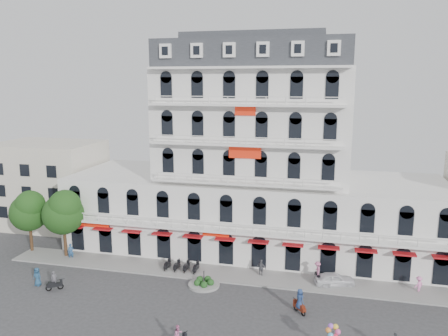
% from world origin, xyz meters
% --- Properties ---
extents(ground, '(120.00, 120.00, 0.00)m').
position_xyz_m(ground, '(0.00, 0.00, 0.00)').
color(ground, '#38383A').
rests_on(ground, ground).
extents(sidewalk, '(53.00, 4.00, 0.16)m').
position_xyz_m(sidewalk, '(0.00, 9.00, 0.08)').
color(sidewalk, gray).
rests_on(sidewalk, ground).
extents(main_building, '(45.00, 15.00, 25.80)m').
position_xyz_m(main_building, '(0.00, 18.00, 9.96)').
color(main_building, silver).
rests_on(main_building, ground).
extents(flank_building_west, '(14.00, 10.00, 12.00)m').
position_xyz_m(flank_building_west, '(-30.00, 20.00, 6.00)').
color(flank_building_west, beige).
rests_on(flank_building_west, ground).
extents(traffic_island, '(3.20, 3.20, 1.60)m').
position_xyz_m(traffic_island, '(-3.00, 6.00, 0.26)').
color(traffic_island, gray).
rests_on(traffic_island, ground).
extents(parked_scooter_row, '(4.40, 1.80, 1.10)m').
position_xyz_m(parked_scooter_row, '(-6.35, 8.80, 0.00)').
color(parked_scooter_row, black).
rests_on(parked_scooter_row, ground).
extents(tree_west_outer, '(4.50, 4.48, 7.76)m').
position_xyz_m(tree_west_outer, '(-25.95, 9.98, 5.35)').
color(tree_west_outer, '#382314').
rests_on(tree_west_outer, ground).
extents(tree_west_inner, '(4.76, 4.76, 8.25)m').
position_xyz_m(tree_west_inner, '(-20.95, 9.48, 5.68)').
color(tree_west_inner, '#382314').
rests_on(tree_west_inner, ground).
extents(parked_car, '(4.38, 2.70, 1.39)m').
position_xyz_m(parked_car, '(9.90, 9.12, 0.70)').
color(parked_car, silver).
rests_on(parked_car, ground).
extents(rider_west, '(1.49, 1.12, 1.99)m').
position_xyz_m(rider_west, '(-17.23, 1.68, 0.86)').
color(rider_west, black).
rests_on(rider_west, ground).
extents(rider_east, '(1.24, 1.37, 2.33)m').
position_xyz_m(rider_east, '(6.80, 2.84, 1.19)').
color(rider_east, maroon).
rests_on(rider_east, ground).
extents(rider_center, '(0.89, 1.69, 2.28)m').
position_xyz_m(rider_center, '(8.17, 9.50, 1.21)').
color(rider_center, black).
rests_on(rider_center, ground).
extents(pedestrian_left, '(1.00, 0.72, 1.91)m').
position_xyz_m(pedestrian_left, '(-19.51, 2.18, 0.95)').
color(pedestrian_left, navy).
rests_on(pedestrian_left, ground).
extents(pedestrian_mid, '(1.19, 0.75, 1.89)m').
position_xyz_m(pedestrian_mid, '(2.33, 9.50, 0.95)').
color(pedestrian_mid, '#53535A').
rests_on(pedestrian_mid, ground).
extents(pedestrian_right, '(1.23, 1.18, 1.68)m').
position_xyz_m(pedestrian_right, '(17.93, 9.50, 0.84)').
color(pedestrian_right, pink).
rests_on(pedestrian_right, ground).
extents(pedestrian_far, '(0.81, 0.68, 1.89)m').
position_xyz_m(pedestrian_far, '(-20.00, 8.98, 0.95)').
color(pedestrian_far, '#294F7D').
rests_on(pedestrian_far, ground).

